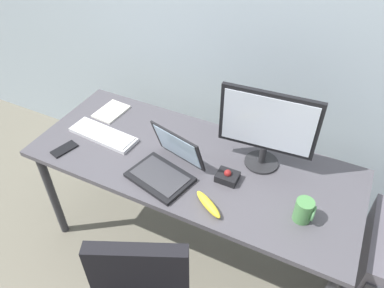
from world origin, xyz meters
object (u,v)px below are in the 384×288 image
Objects in this scene: keyboard at (103,135)px; laptop at (167,166)px; monitor_main at (267,126)px; trackball_mouse at (227,176)px; coffee_mug at (304,211)px; banana at (208,204)px; paper_notepad at (111,111)px; cell_phone at (64,149)px.

laptop reaches higher than keyboard.
monitor_main reaches higher than trackball_mouse.
laptop is 0.70m from coffee_mug.
trackball_mouse is 0.58× the size of banana.
paper_notepad is (-0.10, 0.22, -0.01)m from keyboard.
trackball_mouse is 0.92m from cell_phone.
coffee_mug is at bearing 20.94° from cell_phone.
banana is (0.76, -0.21, 0.01)m from keyboard.
laptop is (0.48, -0.10, 0.04)m from keyboard.
trackball_mouse is at bearing -14.03° from paper_notepad.
keyboard is 2.95× the size of cell_phone.
cell_phone is 0.75× the size of banana.
paper_notepad is (-0.99, 0.03, -0.24)m from monitor_main.
banana is at bearing -108.02° from monitor_main.
banana is at bearing -93.52° from trackball_mouse.
coffee_mug is at bearing -43.71° from monitor_main.
keyboard is at bearing -167.95° from monitor_main.
monitor_main is 1.11m from cell_phone.
coffee_mug is (0.70, 0.02, 0.01)m from laptop.
trackball_mouse is 0.90m from paper_notepad.
trackball_mouse is (0.77, -0.00, 0.01)m from keyboard.
monitor_main is 3.43× the size of cell_phone.
cell_phone is at bearing -93.18° from paper_notepad.
keyboard is 0.79m from banana.
coffee_mug is at bearing -3.93° from keyboard.
keyboard reaches higher than paper_notepad.
monitor_main is 0.44m from coffee_mug.
banana is at bearing -162.85° from coffee_mug.
monitor_main reaches higher than banana.
monitor_main is 4.43× the size of trackball_mouse.
cell_phone is 0.89m from banana.
coffee_mug is 1.30m from cell_phone.
trackball_mouse is (0.30, 0.10, -0.03)m from laptop.
banana is (-0.01, -0.21, -0.00)m from trackball_mouse.
trackball_mouse reaches higher than keyboard.
monitor_main is 1.32× the size of laptop.
monitor_main reaches higher than cell_phone.
trackball_mouse is at bearing 17.73° from laptop.
monitor_main reaches higher than keyboard.
laptop is 0.61m from cell_phone.
coffee_mug is 0.61× the size of banana.
cell_phone is (-0.12, -0.19, -0.01)m from keyboard.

